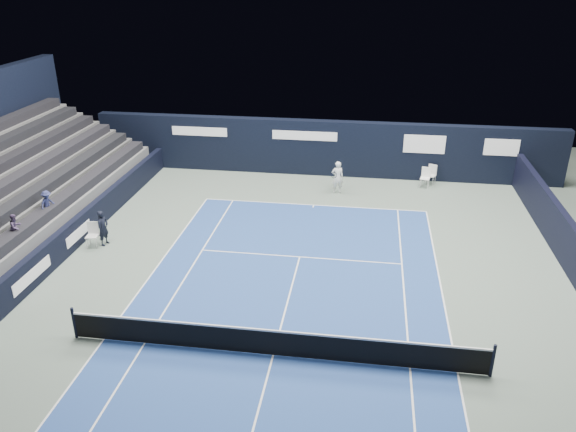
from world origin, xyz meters
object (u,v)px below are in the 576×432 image
object	(u,v)px
folding_chair_back_a	(432,171)
tennis_net	(273,342)
line_judge_chair	(93,233)
tennis_player	(337,177)
folding_chair_back_b	(425,176)

from	to	relation	value
folding_chair_back_a	tennis_net	xyz separation A→B (m)	(-6.02, -15.88, -0.20)
line_judge_chair	tennis_net	world-z (taller)	tennis_net
tennis_net	tennis_player	xyz separation A→B (m)	(1.02, 13.77, 0.35)
folding_chair_back_a	line_judge_chair	bearing A→B (deg)	-123.46
tennis_player	folding_chair_back_a	bearing A→B (deg)	22.83
folding_chair_back_a	folding_chair_back_b	world-z (taller)	folding_chair_back_b
line_judge_chair	folding_chair_back_a	bearing A→B (deg)	26.74
folding_chair_back_b	tennis_net	xyz separation A→B (m)	(-5.64, -15.30, -0.10)
folding_chair_back_a	tennis_player	world-z (taller)	tennis_player
line_judge_chair	tennis_net	distance (m)	10.70
folding_chair_back_b	tennis_player	world-z (taller)	tennis_player
folding_chair_back_b	line_judge_chair	size ratio (longest dim) A/B	1.00
folding_chair_back_b	tennis_player	bearing A→B (deg)	-148.29
line_judge_chair	tennis_player	bearing A→B (deg)	31.32
folding_chair_back_b	tennis_player	size ratio (longest dim) A/B	0.63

